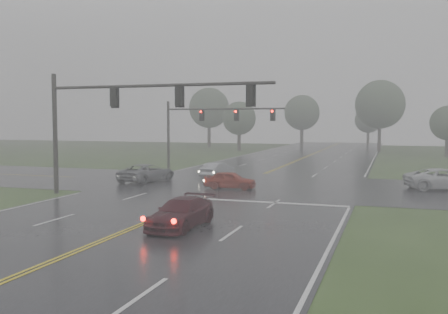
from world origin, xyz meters
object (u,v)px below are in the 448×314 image
(sedan_red, at_px, (230,189))
(pickup_white, at_px, (444,190))
(sedan_silver, at_px, (217,178))
(signal_gantry_far, at_px, (203,122))
(car_grey, at_px, (147,182))
(sedan_maroon, at_px, (181,228))
(signal_gantry_near, at_px, (117,109))

(sedan_red, xyz_separation_m, pickup_white, (14.28, 4.42, 0.00))
(pickup_white, bearing_deg, sedan_silver, 65.48)
(sedan_silver, height_order, signal_gantry_far, signal_gantry_far)
(pickup_white, bearing_deg, car_grey, 79.08)
(sedan_red, bearing_deg, car_grey, 73.92)
(sedan_red, relative_size, pickup_white, 0.70)
(sedan_red, height_order, sedan_silver, sedan_silver)
(sedan_maroon, bearing_deg, car_grey, 124.66)
(sedan_red, height_order, signal_gantry_far, signal_gantry_far)
(sedan_silver, relative_size, signal_gantry_far, 0.33)
(sedan_silver, distance_m, signal_gantry_far, 8.01)
(sedan_red, relative_size, sedan_silver, 0.95)
(sedan_maroon, height_order, signal_gantry_far, signal_gantry_far)
(sedan_silver, bearing_deg, car_grey, 58.15)
(sedan_red, relative_size, signal_gantry_near, 0.25)
(sedan_red, xyz_separation_m, sedan_silver, (-3.24, 6.43, 0.00))
(sedan_maroon, distance_m, signal_gantry_near, 11.87)
(sedan_red, xyz_separation_m, car_grey, (-7.46, 1.72, 0.00))
(sedan_silver, bearing_deg, sedan_maroon, 114.81)
(pickup_white, bearing_deg, sedan_red, 89.20)
(signal_gantry_near, distance_m, signal_gantry_far, 17.62)
(sedan_maroon, xyz_separation_m, sedan_red, (-1.87, 12.96, 0.00))
(sedan_silver, relative_size, signal_gantry_near, 0.26)
(pickup_white, height_order, signal_gantry_near, signal_gantry_near)
(car_grey, xyz_separation_m, signal_gantry_near, (1.78, -7.40, 5.57))
(sedan_maroon, xyz_separation_m, signal_gantry_near, (-7.55, 7.28, 5.57))
(sedan_silver, xyz_separation_m, car_grey, (-4.22, -4.70, 0.00))
(signal_gantry_near, bearing_deg, signal_gantry_far, 93.25)
(signal_gantry_near, bearing_deg, sedan_silver, 78.63)
(pickup_white, xyz_separation_m, signal_gantry_near, (-19.96, -10.10, 5.57))
(sedan_maroon, distance_m, pickup_white, 21.36)
(car_grey, relative_size, signal_gantry_near, 0.34)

